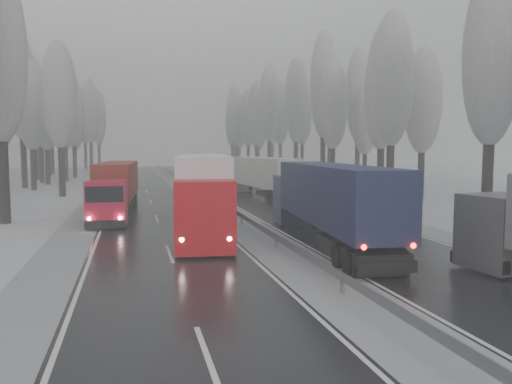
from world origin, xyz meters
name	(u,v)px	position (x,y,z in m)	size (l,w,h in m)	color
ground	(405,337)	(0.00, 0.00, 0.00)	(260.00, 260.00, 0.00)	silver
carriageway_right	(276,206)	(5.25, 30.00, 0.01)	(7.50, 200.00, 0.03)	black
carriageway_left	(153,209)	(-5.25, 30.00, 0.01)	(7.50, 200.00, 0.03)	black
median_slush	(216,207)	(0.00, 30.00, 0.02)	(3.00, 200.00, 0.04)	#A0A3A8
shoulder_right	(329,204)	(10.20, 30.00, 0.02)	(2.40, 200.00, 0.04)	#A0A3A8
shoulder_left	(90,211)	(-10.20, 30.00, 0.02)	(2.40, 200.00, 0.04)	#A0A3A8
median_guardrail	(216,201)	(0.00, 29.99, 0.60)	(0.12, 200.00, 0.76)	slate
tree_16	(492,57)	(15.04, 15.67, 10.67)	(3.60, 3.60, 16.53)	black
tree_18	(392,80)	(14.51, 27.03, 10.70)	(3.60, 3.60, 16.58)	black
tree_19	(423,101)	(20.02, 31.03, 9.42)	(3.60, 3.60, 14.57)	black
tree_20	(382,97)	(17.90, 35.17, 10.14)	(3.60, 3.60, 15.71)	black
tree_21	(383,85)	(20.12, 39.17, 12.00)	(3.60, 3.60, 18.62)	black
tree_22	(333,105)	(17.02, 45.60, 10.24)	(3.60, 3.60, 15.86)	black
tree_23	(365,120)	(23.31, 49.60, 8.77)	(3.60, 3.60, 13.55)	black
tree_24	(324,86)	(17.90, 51.02, 13.19)	(3.60, 3.60, 20.49)	black
tree_25	(358,96)	(24.81, 55.02, 12.52)	(3.60, 3.60, 19.44)	black
tree_26	(296,101)	(17.56, 61.27, 12.10)	(3.60, 3.60, 18.78)	black
tree_27	(330,109)	(24.72, 65.27, 11.36)	(3.60, 3.60, 17.62)	black
tree_28	(269,104)	(16.34, 71.95, 12.64)	(3.60, 3.60, 19.62)	black
tree_29	(302,112)	(23.71, 75.95, 11.67)	(3.60, 3.60, 18.11)	black
tree_30	(257,114)	(16.56, 81.70, 11.52)	(3.60, 3.60, 17.86)	black
tree_31	(280,114)	(22.48, 85.70, 11.97)	(3.60, 3.60, 18.58)	black
tree_32	(248,118)	(16.63, 89.21, 11.18)	(3.60, 3.60, 17.33)	black
tree_33	(258,129)	(19.77, 93.21, 9.26)	(3.60, 3.60, 14.33)	black
tree_34	(237,119)	(15.73, 96.32, 11.37)	(3.60, 3.60, 17.63)	black
tree_35	(272,119)	(24.94, 100.32, 11.77)	(3.60, 3.60, 18.25)	black
tree_36	(234,115)	(17.04, 106.16, 13.02)	(3.60, 3.60, 20.23)	black
tree_37	(258,126)	(24.02, 110.16, 10.56)	(3.60, 3.60, 16.37)	black
tree_38	(232,123)	(18.73, 116.73, 11.59)	(3.60, 3.60, 17.97)	black
tree_39	(239,128)	(21.55, 120.73, 10.45)	(3.60, 3.60, 16.19)	black
tree_62	(59,96)	(-13.94, 43.73, 10.36)	(3.60, 3.60, 16.04)	black
tree_64	(31,106)	(-18.26, 52.71, 9.96)	(3.60, 3.60, 15.42)	black
tree_65	(21,88)	(-20.05, 56.71, 12.55)	(3.60, 3.60, 19.48)	black
tree_66	(46,113)	(-18.16, 62.35, 9.84)	(3.60, 3.60, 15.23)	black
tree_67	(40,106)	(-19.54, 66.35, 11.03)	(3.60, 3.60, 17.09)	black
tree_68	(64,110)	(-16.58, 69.11, 10.75)	(3.60, 3.60, 16.65)	black
tree_69	(34,100)	(-21.42, 73.11, 12.46)	(3.60, 3.60, 19.35)	black
tree_70	(73,113)	(-16.33, 79.19, 11.03)	(3.60, 3.60, 17.09)	black
tree_71	(47,105)	(-21.09, 83.19, 12.63)	(3.60, 3.60, 19.61)	black
tree_72	(64,123)	(-18.93, 88.54, 9.76)	(3.60, 3.60, 15.11)	black
tree_73	(51,117)	(-21.82, 92.54, 11.11)	(3.60, 3.60, 17.22)	black
tree_74	(90,112)	(-15.07, 99.33, 12.67)	(3.60, 3.60, 19.68)	black
tree_75	(47,116)	(-24.20, 103.33, 11.99)	(3.60, 3.60, 18.60)	black
tree_76	(98,118)	(-14.05, 108.72, 11.95)	(3.60, 3.60, 18.55)	black
tree_77	(74,130)	(-19.66, 112.72, 9.26)	(3.60, 3.60, 14.32)	black
tree_78	(84,117)	(-17.56, 115.31, 12.59)	(3.60, 3.60, 19.55)	black
tree_79	(74,124)	(-20.33, 119.31, 11.01)	(3.60, 3.60, 17.07)	black
truck_blue_box	(327,198)	(2.90, 12.65, 2.43)	(3.92, 16.36, 4.16)	#1B1E43
truck_cream_box	(259,174)	(5.64, 37.28, 2.38)	(4.29, 16.07, 4.09)	#9C9A8A
box_truck_distant	(215,169)	(7.33, 75.24, 1.34)	(2.83, 7.21, 2.63)	silver
truck_red_white	(203,187)	(-2.73, 18.41, 2.66)	(5.02, 17.95, 4.57)	red
truck_red_red	(117,184)	(-8.02, 27.54, 2.28)	(3.34, 15.31, 3.90)	#B50A24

